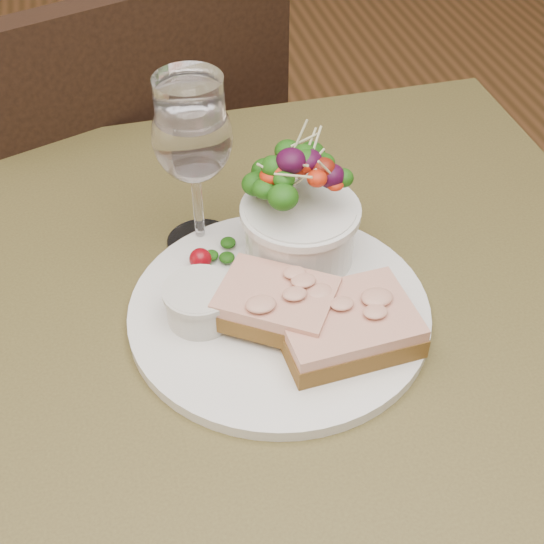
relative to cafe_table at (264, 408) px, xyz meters
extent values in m
cube|color=#42391C|center=(0.00, 0.00, 0.08)|extent=(0.80, 0.80, 0.04)
cylinder|color=black|center=(0.34, 0.34, -0.29)|extent=(0.05, 0.05, 0.71)
cube|color=black|center=(-0.11, 0.62, -0.20)|extent=(0.54, 0.54, 0.04)
cube|color=black|center=(-0.05, 0.44, 0.03)|extent=(0.41, 0.18, 0.45)
cube|color=black|center=(-0.11, 0.62, -0.42)|extent=(0.46, 0.46, 0.45)
cylinder|color=silver|center=(0.02, 0.03, 0.11)|extent=(0.28, 0.28, 0.01)
cube|color=#482B13|center=(0.07, -0.03, 0.12)|extent=(0.12, 0.10, 0.02)
cube|color=beige|center=(0.07, -0.03, 0.14)|extent=(0.12, 0.09, 0.01)
cube|color=#482B13|center=(0.01, 0.01, 0.13)|extent=(0.13, 0.12, 0.02)
cube|color=beige|center=(0.01, 0.01, 0.15)|extent=(0.12, 0.12, 0.01)
cylinder|color=beige|center=(-0.05, 0.03, 0.13)|extent=(0.06, 0.06, 0.04)
cylinder|color=brown|center=(-0.05, 0.03, 0.15)|extent=(0.05, 0.05, 0.01)
cylinder|color=silver|center=(0.06, 0.09, 0.14)|extent=(0.11, 0.11, 0.06)
ellipsoid|color=black|center=(0.06, 0.09, 0.20)|extent=(0.10, 0.10, 0.06)
ellipsoid|color=black|center=(-0.02, 0.11, 0.12)|extent=(0.04, 0.04, 0.01)
sphere|color=maroon|center=(-0.04, 0.10, 0.12)|extent=(0.02, 0.02, 0.02)
cylinder|color=white|center=(-0.03, 0.15, 0.10)|extent=(0.07, 0.07, 0.00)
cylinder|color=white|center=(-0.03, 0.15, 0.15)|extent=(0.01, 0.01, 0.09)
ellipsoid|color=white|center=(-0.03, 0.15, 0.23)|extent=(0.08, 0.08, 0.09)
camera|label=1|loc=(-0.11, -0.45, 0.61)|focal=50.00mm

